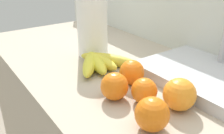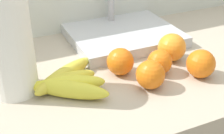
{
  "view_description": "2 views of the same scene",
  "coord_description": "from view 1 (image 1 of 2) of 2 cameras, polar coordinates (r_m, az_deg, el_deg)",
  "views": [
    {
      "loc": [
        0.55,
        -0.46,
        1.3
      ],
      "look_at": [
        -0.01,
        -0.06,
        0.98
      ],
      "focal_mm": 39.1,
      "sensor_mm": 36.0,
      "label": 1
    },
    {
      "loc": [
        -0.28,
        -0.71,
        1.4
      ],
      "look_at": [
        0.02,
        -0.04,
        0.97
      ],
      "focal_mm": 50.52,
      "sensor_mm": 36.0,
      "label": 2
    }
  ],
  "objects": [
    {
      "name": "wall_back",
      "position": [
        1.17,
        16.72,
        -10.52
      ],
      "size": [
        1.92,
        0.06,
        1.3
      ],
      "primitive_type": "cube",
      "color": "silver",
      "rests_on": "ground"
    },
    {
      "name": "banana_bunch",
      "position": [
        0.85,
        -3.08,
        1.25
      ],
      "size": [
        0.2,
        0.22,
        0.04
      ],
      "color": "gold",
      "rests_on": "counter"
    },
    {
      "name": "orange_center",
      "position": [
        0.63,
        15.49,
        -6.18
      ],
      "size": [
        0.08,
        0.08,
        0.08
      ],
      "primitive_type": "sphere",
      "color": "orange",
      "rests_on": "counter"
    },
    {
      "name": "orange_back_left",
      "position": [
        0.73,
        4.66,
        -1.24
      ],
      "size": [
        0.08,
        0.08,
        0.08
      ],
      "primitive_type": "sphere",
      "color": "orange",
      "rests_on": "counter"
    },
    {
      "name": "orange_front",
      "position": [
        0.64,
        7.53,
        -5.55
      ],
      "size": [
        0.07,
        0.07,
        0.07
      ],
      "primitive_type": "sphere",
      "color": "orange",
      "rests_on": "counter"
    },
    {
      "name": "orange_right",
      "position": [
        0.55,
        9.34,
        -10.83
      ],
      "size": [
        0.08,
        0.08,
        0.08
      ],
      "primitive_type": "sphere",
      "color": "orange",
      "rests_on": "counter"
    },
    {
      "name": "orange_far_right",
      "position": [
        0.65,
        0.58,
        -4.54
      ],
      "size": [
        0.08,
        0.08,
        0.08
      ],
      "primitive_type": "sphere",
      "color": "orange",
      "rests_on": "counter"
    },
    {
      "name": "paper_towel_roll",
      "position": [
        0.93,
        -4.68,
        10.85
      ],
      "size": [
        0.11,
        0.11,
        0.3
      ],
      "color": "white",
      "rests_on": "counter"
    },
    {
      "name": "sink_basin",
      "position": [
        0.81,
        20.32,
        -1.36
      ],
      "size": [
        0.35,
        0.29,
        0.2
      ],
      "color": "#B7BABF",
      "rests_on": "counter"
    }
  ]
}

